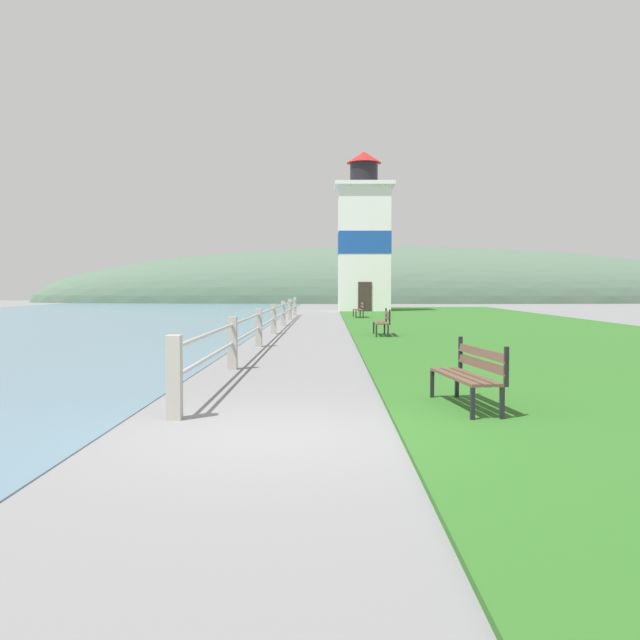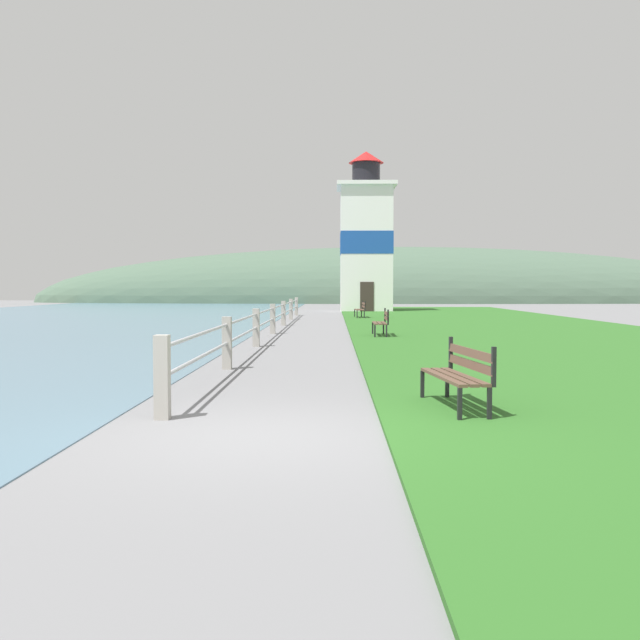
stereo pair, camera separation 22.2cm
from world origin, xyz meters
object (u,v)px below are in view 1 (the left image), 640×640
at_px(park_bench_near, 471,371).
at_px(lighthouse, 364,241).
at_px(park_bench_far, 360,308).
at_px(park_bench_midway, 383,321).

relative_size(park_bench_near, lighthouse, 0.17).
height_order(park_bench_far, lighthouse, lighthouse).
xyz_separation_m(park_bench_near, park_bench_far, (-0.21, 28.07, 0.00)).
bearing_deg(park_bench_midway, park_bench_far, -88.70).
xyz_separation_m(park_bench_midway, lighthouse, (0.61, 25.08, 4.24)).
height_order(park_bench_midway, park_bench_far, same).
xyz_separation_m(park_bench_far, lighthouse, (0.76, 11.11, 4.24)).
distance_m(park_bench_far, lighthouse, 11.91).
xyz_separation_m(park_bench_near, park_bench_midway, (-0.06, 14.10, -0.00)).
bearing_deg(park_bench_far, park_bench_near, 88.05).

